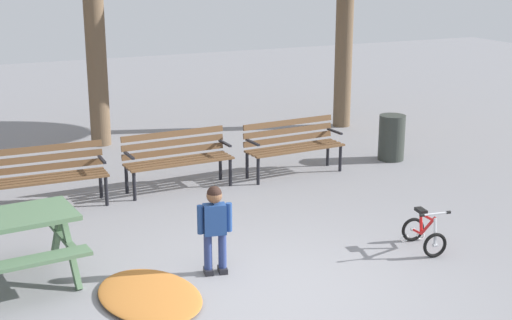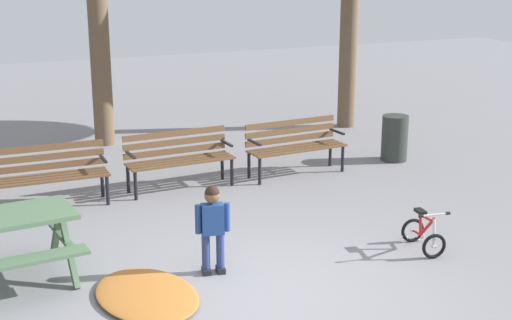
% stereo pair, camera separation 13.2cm
% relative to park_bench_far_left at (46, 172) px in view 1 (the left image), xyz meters
% --- Properties ---
extents(ground, '(36.00, 36.00, 0.00)m').
position_rel_park_bench_far_left_xyz_m(ground, '(1.58, -3.69, -0.51)').
color(ground, gray).
extents(park_bench_far_left, '(1.61, 0.48, 0.85)m').
position_rel_park_bench_far_left_xyz_m(park_bench_far_left, '(0.00, 0.00, 0.00)').
color(park_bench_far_left, brown).
rests_on(park_bench_far_left, ground).
extents(park_bench_left, '(1.62, 0.53, 0.85)m').
position_rel_park_bench_far_left_xyz_m(park_bench_left, '(1.89, 0.07, 0.00)').
color(park_bench_left, brown).
rests_on(park_bench_left, ground).
extents(park_bench_right, '(1.63, 0.56, 0.85)m').
position_rel_park_bench_far_left_xyz_m(park_bench_right, '(3.79, 0.03, 0.00)').
color(park_bench_right, brown).
rests_on(park_bench_right, ground).
extents(child_standing, '(0.38, 0.20, 1.00)m').
position_rel_park_bench_far_left_xyz_m(child_standing, '(1.30, -2.98, 0.07)').
color(child_standing, navy).
rests_on(child_standing, ground).
extents(kids_bicycle, '(0.42, 0.59, 0.54)m').
position_rel_park_bench_far_left_xyz_m(kids_bicycle, '(3.79, -3.36, -0.31)').
color(kids_bicycle, black).
rests_on(kids_bicycle, ground).
extents(leaf_pile, '(1.16, 1.51, 0.07)m').
position_rel_park_bench_far_left_xyz_m(leaf_pile, '(0.46, -3.27, -0.48)').
color(leaf_pile, '#B26B2D').
rests_on(leaf_pile, ground).
extents(trash_bin, '(0.44, 0.44, 0.77)m').
position_rel_park_bench_far_left_xyz_m(trash_bin, '(5.70, 0.06, -0.13)').
color(trash_bin, '#2D332D').
rests_on(trash_bin, ground).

